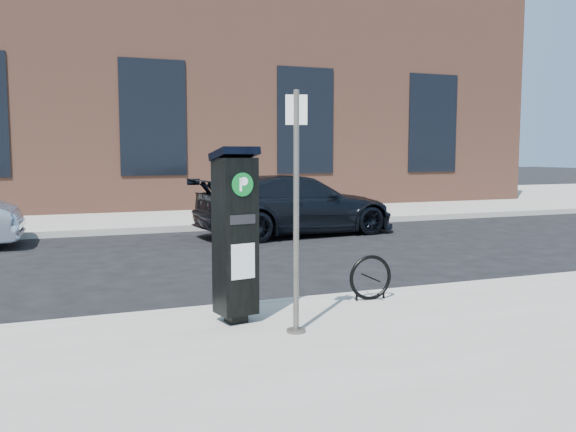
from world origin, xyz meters
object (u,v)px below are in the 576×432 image
sign_pole (296,214)px  car_dark (296,205)px  bike_rack (370,278)px  parking_kiosk (235,233)px

sign_pole → car_dark: (3.15, 7.82, -0.63)m
sign_pole → bike_rack: bearing=51.7°
sign_pole → car_dark: 8.45m
bike_rack → car_dark: 7.12m
sign_pole → bike_rack: sign_pole is taller
parking_kiosk → car_dark: bearing=52.4°
parking_kiosk → bike_rack: 1.97m
sign_pole → car_dark: sign_pole is taller
parking_kiosk → sign_pole: size_ratio=0.77×
bike_rack → parking_kiosk: bearing=-166.6°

